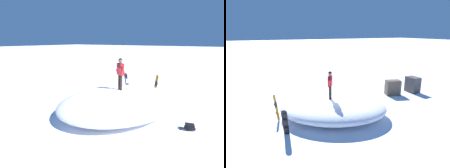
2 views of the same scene
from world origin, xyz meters
TOP-DOWN VIEW (x-y plane):
  - ground at (0.00, 0.00)m, footprint 240.00×240.00m
  - snow_mound at (-0.04, 0.48)m, footprint 7.82×8.45m
  - snowboarder_standing at (-0.13, 0.70)m, footprint 0.92×0.66m
  - snowboard_primary_upright at (0.96, 3.87)m, footprint 0.34×0.33m
  - snowboard_secondary_upright at (-1.24, 3.74)m, footprint 0.51×0.42m
  - backpack_near at (3.61, 0.49)m, footprint 0.71×0.43m

SIDE VIEW (x-z plane):
  - ground at x=0.00m, z-range 0.00..0.00m
  - backpack_near at x=3.61m, z-range 0.00..0.32m
  - snow_mound at x=-0.04m, z-range 0.00..1.26m
  - snowboard_secondary_upright at x=-1.24m, z-range 0.03..1.59m
  - snowboard_primary_upright at x=0.96m, z-range 0.03..1.69m
  - snowboarder_standing at x=-0.13m, z-range 1.44..3.20m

